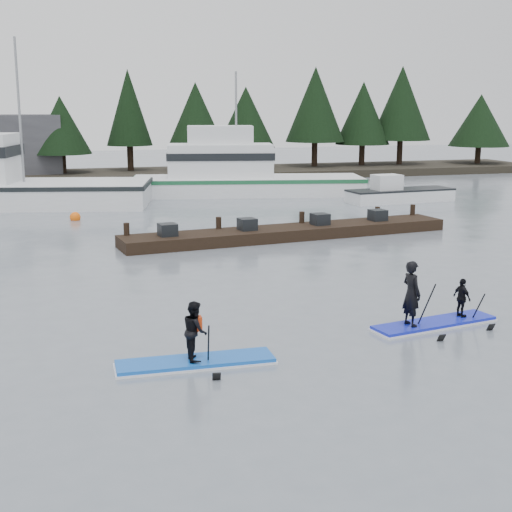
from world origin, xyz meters
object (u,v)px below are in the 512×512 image
object	(u,v)px
floating_dock	(290,232)
paddleboard_duo	(429,306)
fishing_boat_medium	(241,185)
paddleboard_solo	(195,345)

from	to	relation	value
floating_dock	paddleboard_duo	xyz separation A→B (m)	(-0.63, -13.11, 0.32)
fishing_boat_medium	paddleboard_solo	world-z (taller)	fishing_boat_medium
floating_dock	paddleboard_solo	size ratio (longest dim) A/B	4.21
fishing_boat_medium	paddleboard_duo	distance (m)	28.89
paddleboard_duo	floating_dock	bearing A→B (deg)	77.24
floating_dock	paddleboard_duo	world-z (taller)	paddleboard_duo
paddleboard_duo	fishing_boat_medium	bearing A→B (deg)	74.74
fishing_boat_medium	paddleboard_duo	world-z (taller)	fishing_boat_medium
paddleboard_solo	paddleboard_duo	distance (m)	6.50
fishing_boat_medium	floating_dock	world-z (taller)	fishing_boat_medium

